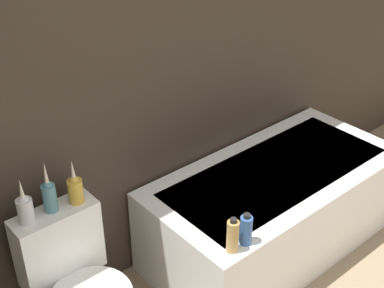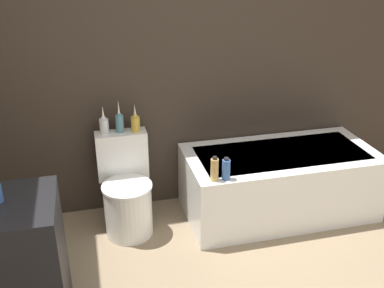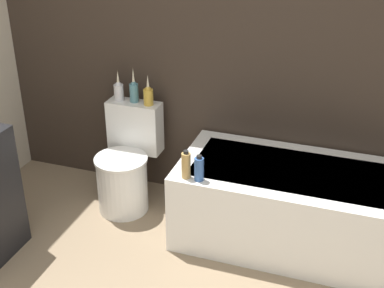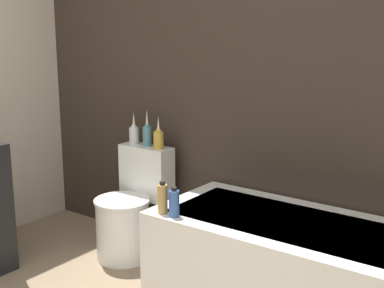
% 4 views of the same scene
% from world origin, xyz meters
% --- Properties ---
extents(wall_back_tiled, '(6.40, 0.06, 2.60)m').
position_xyz_m(wall_back_tiled, '(0.00, 2.16, 1.30)').
color(wall_back_tiled, '#332821').
rests_on(wall_back_tiled, ground_plane).
extents(bathtub, '(1.58, 0.77, 0.56)m').
position_xyz_m(bathtub, '(0.76, 1.73, 0.28)').
color(bathtub, white).
rests_on(bathtub, ground).
extents(toilet, '(0.41, 0.54, 0.77)m').
position_xyz_m(toilet, '(-0.52, 1.79, 0.32)').
color(toilet, white).
rests_on(toilet, ground).
extents(vanity_counter, '(0.64, 0.53, 0.87)m').
position_xyz_m(vanity_counter, '(-1.29, 0.90, 0.44)').
color(vanity_counter, black).
rests_on(vanity_counter, ground).
extents(vase_gold, '(0.07, 0.07, 0.23)m').
position_xyz_m(vase_gold, '(-0.64, 1.98, 0.85)').
color(vase_gold, silver).
rests_on(vase_gold, toilet).
extents(vase_silver, '(0.06, 0.06, 0.26)m').
position_xyz_m(vase_silver, '(-0.52, 1.99, 0.86)').
color(vase_silver, teal).
rests_on(vase_silver, toilet).
extents(vase_bronze, '(0.07, 0.07, 0.23)m').
position_xyz_m(vase_bronze, '(-0.40, 1.97, 0.85)').
color(vase_bronze, gold).
rests_on(vase_bronze, toilet).
extents(shampoo_bottle_tall, '(0.06, 0.06, 0.19)m').
position_xyz_m(shampoo_bottle_tall, '(0.09, 1.42, 0.65)').
color(shampoo_bottle_tall, tan).
rests_on(shampoo_bottle_tall, bathtub).
extents(shampoo_bottle_short, '(0.06, 0.06, 0.17)m').
position_xyz_m(shampoo_bottle_short, '(0.18, 1.41, 0.64)').
color(shampoo_bottle_short, '#335999').
rests_on(shampoo_bottle_short, bathtub).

